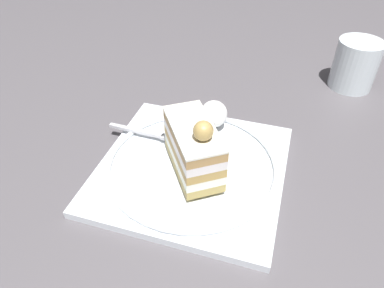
{
  "coord_description": "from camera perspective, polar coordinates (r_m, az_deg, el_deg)",
  "views": [
    {
      "loc": [
        0.06,
        -0.32,
        0.34
      ],
      "look_at": [
        -0.02,
        0.02,
        0.05
      ],
      "focal_mm": 33.28,
      "sensor_mm": 36.0,
      "label": 1
    }
  ],
  "objects": [
    {
      "name": "cake_slice",
      "position": [
        0.44,
        0.25,
        -0.52
      ],
      "size": [
        0.1,
        0.12,
        0.09
      ],
      "color": "tan",
      "rests_on": "dessert_plate"
    },
    {
      "name": "ground_plane",
      "position": [
        0.46,
        1.84,
        -6.25
      ],
      "size": [
        2.4,
        2.4,
        0.0
      ],
      "primitive_type": "plane",
      "color": "#534F53"
    },
    {
      "name": "dessert_plate",
      "position": [
        0.47,
        0.0,
        -3.63
      ],
      "size": [
        0.26,
        0.26,
        0.02
      ],
      "color": "white",
      "rests_on": "ground_plane"
    },
    {
      "name": "drink_glass_near",
      "position": [
        0.7,
        24.65,
        11.32
      ],
      "size": [
        0.08,
        0.08,
        0.09
      ],
      "color": "silver",
      "rests_on": "ground_plane"
    },
    {
      "name": "whipped_cream_dollop",
      "position": [
        0.52,
        3.5,
        4.87
      ],
      "size": [
        0.04,
        0.04,
        0.04
      ],
      "primitive_type": "ellipsoid",
      "color": "white",
      "rests_on": "dessert_plate"
    },
    {
      "name": "fork",
      "position": [
        0.51,
        -6.48,
        1.59
      ],
      "size": [
        0.12,
        0.02,
        0.0
      ],
      "color": "silver",
      "rests_on": "dessert_plate"
    }
  ]
}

